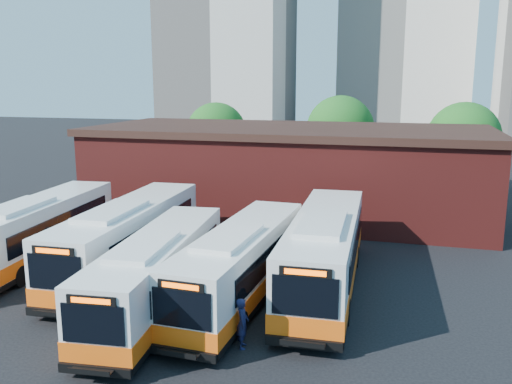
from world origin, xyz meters
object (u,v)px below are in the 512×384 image
(bus_farwest, at_px, (37,233))
(bus_mideast, at_px, (241,267))
(transit_worker, at_px, (242,323))
(bus_west, at_px, (129,240))
(bus_midwest, at_px, (158,275))
(bus_east, at_px, (325,255))

(bus_farwest, bearing_deg, bus_mideast, -14.27)
(transit_worker, bearing_deg, bus_farwest, 51.33)
(bus_west, relative_size, bus_midwest, 1.09)
(bus_east, xyz_separation_m, transit_worker, (-2.01, -6.53, -0.73))
(bus_midwest, distance_m, bus_east, 7.73)
(bus_farwest, xyz_separation_m, bus_mideast, (12.12, -2.02, -0.05))
(bus_mideast, bearing_deg, bus_midwest, -145.80)
(bus_mideast, distance_m, transit_worker, 4.50)
(bus_mideast, xyz_separation_m, transit_worker, (1.37, -4.24, -0.60))
(bus_east, bearing_deg, bus_midwest, -149.41)
(bus_mideast, relative_size, transit_worker, 6.64)
(bus_mideast, distance_m, bus_east, 4.08)
(bus_midwest, height_order, bus_east, bus_east)
(bus_farwest, bearing_deg, transit_worker, -29.71)
(transit_worker, bearing_deg, bus_east, -30.86)
(bus_farwest, distance_m, bus_mideast, 12.29)
(bus_mideast, bearing_deg, bus_west, 165.47)
(bus_mideast, bearing_deg, transit_worker, -69.74)
(bus_west, height_order, transit_worker, bus_west)
(bus_west, bearing_deg, bus_midwest, -50.80)
(bus_midwest, height_order, transit_worker, bus_midwest)
(bus_west, distance_m, bus_mideast, 6.95)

